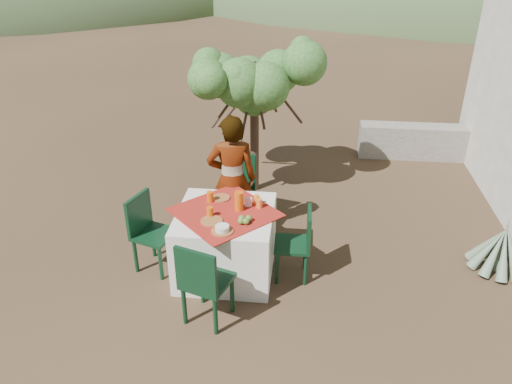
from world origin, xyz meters
TOP-DOWN VIEW (x-y plane):
  - ground at (0.00, 0.00)m, footprint 160.00×160.00m
  - table at (0.60, -0.00)m, footprint 1.30×1.30m
  - chair_far at (0.57, 1.00)m, footprint 0.53×0.53m
  - chair_near at (0.53, -0.85)m, footprint 0.53×0.53m
  - chair_left at (-0.25, -0.01)m, footprint 0.52×0.52m
  - chair_right at (1.39, -0.01)m, footprint 0.39×0.39m
  - person at (0.58, 0.67)m, footprint 0.64×0.48m
  - shrub_tree at (0.76, 2.03)m, footprint 1.62×1.59m
  - agave at (3.64, 0.37)m, footprint 0.70×0.70m
  - stone_wall at (3.60, 3.40)m, footprint 2.60×0.35m
  - plate_far at (0.51, 0.28)m, footprint 0.20×0.20m
  - plate_near at (0.50, -0.21)m, footprint 0.23×0.23m
  - glass_far at (0.41, 0.20)m, footprint 0.07×0.07m
  - glass_near at (0.47, -0.11)m, footprint 0.07×0.07m
  - juice_pitcher at (0.75, 0.06)m, footprint 0.10×0.10m
  - bowl_plate at (0.64, -0.38)m, footprint 0.23×0.23m
  - white_bowl at (0.64, -0.38)m, footprint 0.14×0.14m
  - jar_left at (0.96, 0.13)m, footprint 0.06×0.06m
  - jar_right at (0.92, 0.20)m, footprint 0.06×0.06m
  - napkin_holder at (0.84, 0.14)m, footprint 0.08×0.05m
  - fruit_cluster at (0.84, -0.20)m, footprint 0.14×0.13m

SIDE VIEW (x-z plane):
  - ground at x=0.00m, z-range 0.00..0.00m
  - agave at x=3.64m, z-range -0.12..0.62m
  - stone_wall at x=3.60m, z-range 0.00..0.55m
  - table at x=0.60m, z-range 0.00..0.76m
  - chair_right at x=1.39m, z-range 0.05..0.87m
  - chair_left at x=-0.25m, z-range 0.05..0.93m
  - chair_near at x=0.53m, z-range 0.05..0.96m
  - chair_far at x=0.57m, z-range 0.05..1.00m
  - bowl_plate at x=0.64m, z-range 0.76..0.77m
  - plate_far at x=0.51m, z-range 0.76..0.78m
  - plate_near at x=0.50m, z-range 0.76..0.78m
  - person at x=0.58m, z-range 0.00..1.59m
  - fruit_cluster at x=0.84m, z-range 0.76..0.83m
  - white_bowl at x=0.64m, z-range 0.77..0.83m
  - napkin_holder at x=0.84m, z-range 0.76..0.86m
  - jar_right at x=0.92m, z-range 0.76..0.86m
  - jar_left at x=0.96m, z-range 0.76..0.86m
  - glass_near at x=0.47m, z-range 0.76..0.87m
  - glass_far at x=0.41m, z-range 0.76..0.88m
  - juice_pitcher at x=0.75m, z-range 0.76..0.97m
  - shrub_tree at x=0.76m, z-range 0.55..2.46m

